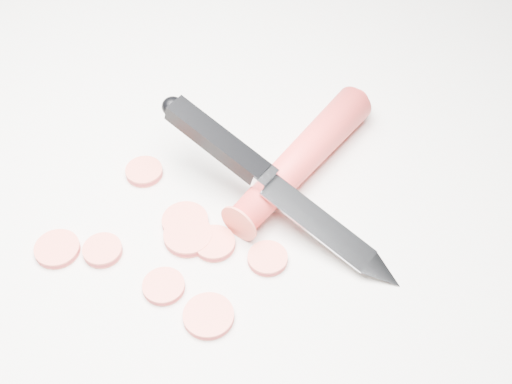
% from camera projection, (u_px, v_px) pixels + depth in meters
% --- Properties ---
extents(ground, '(2.40, 2.40, 0.00)m').
position_uv_depth(ground, '(202.00, 198.00, 0.60)').
color(ground, silver).
rests_on(ground, ground).
extents(carrot, '(0.07, 0.18, 0.03)m').
position_uv_depth(carrot, '(301.00, 159.00, 0.60)').
color(carrot, red).
rests_on(carrot, ground).
extents(carrot_slice_0, '(0.04, 0.04, 0.01)m').
position_uv_depth(carrot_slice_0, '(57.00, 249.00, 0.56)').
color(carrot_slice_0, '#ED5D49').
rests_on(carrot_slice_0, ground).
extents(carrot_slice_1, '(0.03, 0.03, 0.01)m').
position_uv_depth(carrot_slice_1, '(103.00, 250.00, 0.56)').
color(carrot_slice_1, '#ED5D49').
rests_on(carrot_slice_1, ground).
extents(carrot_slice_2, '(0.04, 0.04, 0.01)m').
position_uv_depth(carrot_slice_2, '(188.00, 236.00, 0.57)').
color(carrot_slice_2, '#ED5D49').
rests_on(carrot_slice_2, ground).
extents(carrot_slice_3, '(0.04, 0.04, 0.01)m').
position_uv_depth(carrot_slice_3, '(208.00, 316.00, 0.52)').
color(carrot_slice_3, '#ED5D49').
rests_on(carrot_slice_3, ground).
extents(carrot_slice_4, '(0.03, 0.03, 0.01)m').
position_uv_depth(carrot_slice_4, '(214.00, 243.00, 0.56)').
color(carrot_slice_4, '#ED5D49').
rests_on(carrot_slice_4, ground).
extents(carrot_slice_5, '(0.03, 0.03, 0.01)m').
position_uv_depth(carrot_slice_5, '(144.00, 172.00, 0.61)').
color(carrot_slice_5, '#ED5D49').
rests_on(carrot_slice_5, ground).
extents(carrot_slice_6, '(0.03, 0.03, 0.01)m').
position_uv_depth(carrot_slice_6, '(164.00, 286.00, 0.54)').
color(carrot_slice_6, '#ED5D49').
rests_on(carrot_slice_6, ground).
extents(carrot_slice_7, '(0.03, 0.03, 0.01)m').
position_uv_depth(carrot_slice_7, '(268.00, 258.00, 0.55)').
color(carrot_slice_7, '#ED5D49').
rests_on(carrot_slice_7, ground).
extents(carrot_slice_8, '(0.04, 0.04, 0.01)m').
position_uv_depth(carrot_slice_8, '(185.00, 221.00, 0.58)').
color(carrot_slice_8, '#ED5D49').
rests_on(carrot_slice_8, ground).
extents(kitchen_knife, '(0.23, 0.08, 0.07)m').
position_uv_depth(kitchen_knife, '(279.00, 186.00, 0.56)').
color(kitchen_knife, silver).
rests_on(kitchen_knife, ground).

